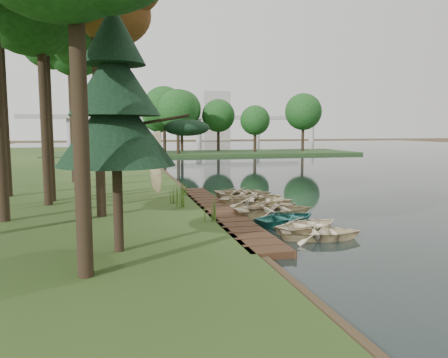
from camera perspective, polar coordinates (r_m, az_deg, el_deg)
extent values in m
plane|color=#3D2F1D|center=(22.47, 3.24, -4.52)|extent=(300.00, 300.00, 0.00)
cube|color=#3A2416|center=(22.03, -0.75, -4.34)|extent=(1.60, 16.00, 0.30)
cube|color=#24401C|center=(72.64, -2.39, 3.35)|extent=(50.00, 14.00, 0.45)
cylinder|color=black|center=(71.62, -21.08, 4.97)|extent=(0.50, 0.50, 4.80)
sphere|color=#1A4919|center=(71.63, -21.20, 7.85)|extent=(5.60, 5.60, 5.60)
cylinder|color=black|center=(71.11, -15.73, 5.16)|extent=(0.50, 0.50, 4.80)
sphere|color=#1A4919|center=(71.12, -15.82, 8.06)|extent=(5.60, 5.60, 5.60)
cylinder|color=black|center=(71.22, -10.34, 5.30)|extent=(0.50, 0.50, 4.80)
sphere|color=#1A4919|center=(71.23, -10.40, 8.19)|extent=(5.60, 5.60, 5.60)
cylinder|color=black|center=(71.95, -5.01, 5.39)|extent=(0.50, 0.50, 4.80)
sphere|color=#1A4919|center=(71.97, -5.04, 8.26)|extent=(5.60, 5.60, 5.60)
cylinder|color=black|center=(73.28, 0.17, 5.44)|extent=(0.50, 0.50, 4.80)
sphere|color=#1A4919|center=(73.30, 0.17, 8.25)|extent=(5.60, 5.60, 5.60)
cylinder|color=black|center=(75.19, 5.12, 5.44)|extent=(0.50, 0.50, 4.80)
sphere|color=#1A4919|center=(75.20, 5.15, 8.19)|extent=(5.60, 5.60, 5.60)
cylinder|color=black|center=(77.62, 9.80, 5.41)|extent=(0.50, 0.50, 4.80)
sphere|color=#1A4919|center=(77.63, 9.85, 8.06)|extent=(5.60, 5.60, 5.60)
cube|color=#A5A5A0|center=(142.07, -7.33, 8.02)|extent=(90.00, 4.00, 1.20)
cylinder|color=#A5A5A0|center=(141.70, -19.51, 6.09)|extent=(1.80, 1.80, 8.00)
cylinder|color=#A5A5A0|center=(141.21, -11.36, 6.33)|extent=(1.80, 1.80, 8.00)
cylinder|color=#A5A5A0|center=(143.53, -3.31, 6.45)|extent=(1.80, 1.80, 8.00)
cylinder|color=#A5A5A0|center=(148.53, 4.34, 6.45)|extent=(1.80, 1.80, 8.00)
cylinder|color=#A5A5A0|center=(155.96, 11.38, 6.35)|extent=(1.80, 1.80, 8.00)
cube|color=#A5A5A0|center=(165.22, -1.18, 8.21)|extent=(10.00, 8.00, 18.00)
cube|color=#A5A5A0|center=(166.07, -13.52, 6.99)|extent=(8.00, 8.00, 12.00)
imported|color=beige|center=(17.52, 12.55, -6.59)|extent=(3.61, 2.93, 0.66)
imported|color=beige|center=(18.68, 11.08, -5.75)|extent=(3.76, 3.26, 0.65)
imported|color=teal|center=(20.01, 8.26, -4.88)|extent=(3.66, 3.11, 0.64)
imported|color=beige|center=(21.41, 6.59, -3.87)|extent=(3.91, 2.80, 0.81)
imported|color=beige|center=(22.81, 6.28, -3.43)|extent=(3.53, 2.85, 0.65)
imported|color=beige|center=(24.07, 4.22, -2.65)|extent=(4.84, 4.27, 0.83)
imported|color=beige|center=(25.35, 3.90, -2.29)|extent=(3.77, 2.83, 0.74)
imported|color=beige|center=(27.04, 2.83, -1.78)|extent=(3.48, 2.60, 0.69)
imported|color=beige|center=(28.01, 1.89, -1.54)|extent=(3.16, 2.33, 0.63)
imported|color=beige|center=(27.09, -8.57, -1.17)|extent=(4.11, 3.09, 0.80)
cylinder|color=black|center=(12.20, -18.35, 9.22)|extent=(0.43, 0.43, 9.31)
cylinder|color=black|center=(20.62, -16.09, 8.18)|extent=(0.43, 0.43, 9.38)
ellipsoid|color=brown|center=(21.29, -16.52, 20.88)|extent=(4.08, 4.08, 3.47)
cylinder|color=black|center=(24.71, -22.45, 8.85)|extent=(0.45, 0.45, 10.42)
ellipsoid|color=#1A4919|center=(25.50, -22.99, 20.61)|extent=(5.32, 5.32, 4.52)
cylinder|color=black|center=(25.98, -22.04, 8.88)|extent=(0.45, 0.45, 10.55)
ellipsoid|color=#1A4919|center=(26.76, -22.56, 20.22)|extent=(4.23, 4.23, 3.60)
cylinder|color=black|center=(29.00, -26.94, 10.04)|extent=(0.49, 0.49, 12.25)
cylinder|color=black|center=(34.85, -19.18, 7.31)|extent=(0.43, 0.43, 9.37)
ellipsoid|color=#1A4919|center=(35.26, -19.48, 14.94)|extent=(5.13, 5.13, 4.36)
cylinder|color=black|center=(14.68, -13.69, -2.89)|extent=(0.32, 0.32, 3.31)
cone|color=black|center=(14.49, -13.96, 6.84)|extent=(3.80, 3.80, 2.60)
cone|color=black|center=(14.57, -14.12, 12.45)|extent=(2.90, 2.90, 2.25)
cone|color=black|center=(14.79, -14.28, 17.95)|extent=(2.00, 2.00, 1.90)
cone|color=#3F661E|center=(19.07, -1.82, -3.88)|extent=(0.60, 0.60, 1.13)
cone|color=#3F661E|center=(22.50, -5.71, -2.36)|extent=(0.60, 0.60, 1.08)
cone|color=#3F661E|center=(23.86, -6.59, -2.04)|extent=(0.60, 0.60, 0.92)
cone|color=#3F661E|center=(26.57, -5.31, -1.22)|extent=(0.60, 0.60, 0.86)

